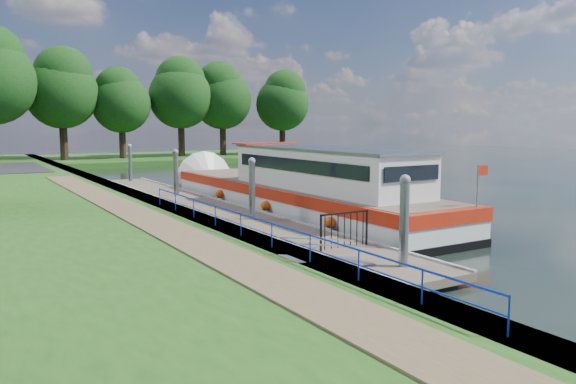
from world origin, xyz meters
TOP-DOWN VIEW (x-y plane):
  - ground at (0.00, 0.00)m, footprint 160.00×160.00m
  - bank_edge at (-2.55, 15.00)m, footprint 1.10×90.00m
  - far_bank at (12.00, 52.00)m, footprint 60.00×18.00m
  - footpath at (-4.40, 8.00)m, footprint 1.60×40.00m
  - blue_fence at (-2.75, 3.00)m, footprint 0.04×18.04m
  - pontoon at (0.00, 13.00)m, footprint 2.50×30.00m
  - mooring_piles at (0.00, 13.00)m, footprint 0.30×27.30m
  - gangway at (-1.85, 0.50)m, footprint 2.58×1.00m
  - gate_panel at (-0.00, 2.20)m, footprint 1.85×0.05m
  - barge at (3.60, 11.47)m, footprint 4.36×21.15m
  - horizon_trees at (-1.61, 48.68)m, footprint 54.38×10.03m

SIDE VIEW (x-z plane):
  - ground at x=0.00m, z-range 0.00..0.00m
  - pontoon at x=0.00m, z-range -0.10..0.46m
  - far_bank at x=12.00m, z-range 0.00..0.60m
  - bank_edge at x=-2.55m, z-range 0.00..0.78m
  - gangway at x=-1.85m, z-range 0.16..1.09m
  - footpath at x=-4.40m, z-range 0.78..0.83m
  - barge at x=3.60m, z-range -1.30..3.48m
  - gate_panel at x=0.00m, z-range 0.57..1.72m
  - mooring_piles at x=0.00m, z-range -0.50..3.05m
  - blue_fence at x=-2.75m, z-range 0.95..1.67m
  - horizon_trees at x=-1.61m, z-range 1.51..14.38m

